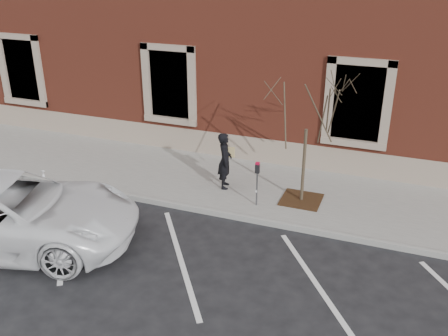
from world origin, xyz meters
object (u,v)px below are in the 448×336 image
at_px(sapling, 308,108).
at_px(white_truck, 7,212).
at_px(man, 225,161).
at_px(parking_meter, 257,176).

height_order(sapling, white_truck, sapling).
relative_size(man, sapling, 0.44).
bearing_deg(man, sapling, -106.34).
xyz_separation_m(man, sapling, (2.25, -0.03, 1.79)).
bearing_deg(sapling, white_truck, -144.09).
height_order(man, white_truck, man).
height_order(parking_meter, sapling, sapling).
relative_size(man, white_truck, 0.27).
bearing_deg(parking_meter, sapling, 19.24).
xyz_separation_m(sapling, white_truck, (-6.02, -4.36, -1.92)).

